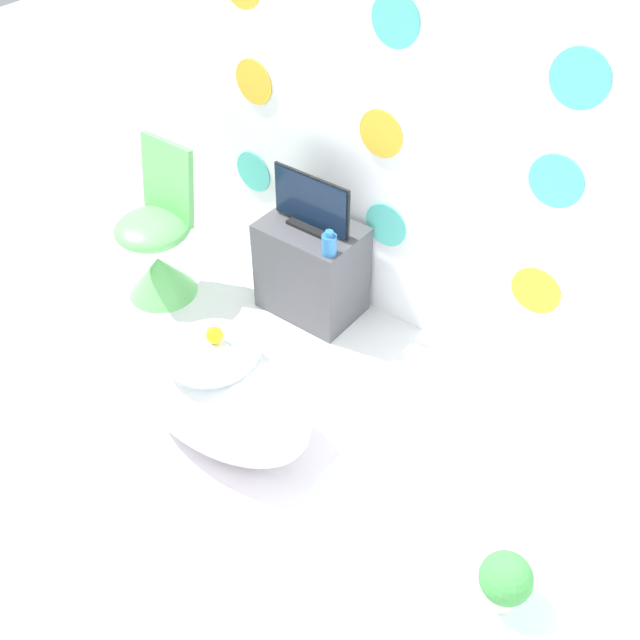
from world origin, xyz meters
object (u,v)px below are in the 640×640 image
(vase, at_px, (329,244))
(bathtub, at_px, (216,392))
(chair, at_px, (158,251))
(potted_plant_left, at_px, (505,580))
(tv, at_px, (311,205))

(vase, bearing_deg, bathtub, -89.46)
(chair, xyz_separation_m, potted_plant_left, (2.55, -0.83, 0.31))
(potted_plant_left, bearing_deg, tv, 144.82)
(chair, xyz_separation_m, tv, (0.79, 0.41, 0.41))
(tv, bearing_deg, potted_plant_left, -35.18)
(vase, xyz_separation_m, potted_plant_left, (1.54, -1.11, -0.02))
(chair, distance_m, potted_plant_left, 2.70)
(chair, relative_size, potted_plant_left, 3.98)
(bathtub, relative_size, vase, 7.46)
(chair, bearing_deg, vase, 15.64)
(potted_plant_left, bearing_deg, vase, 144.33)
(bathtub, xyz_separation_m, vase, (-0.01, 0.88, 0.34))
(vase, relative_size, potted_plant_left, 0.60)
(chair, bearing_deg, potted_plant_left, -17.96)
(tv, xyz_separation_m, vase, (0.22, -0.13, -0.08))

